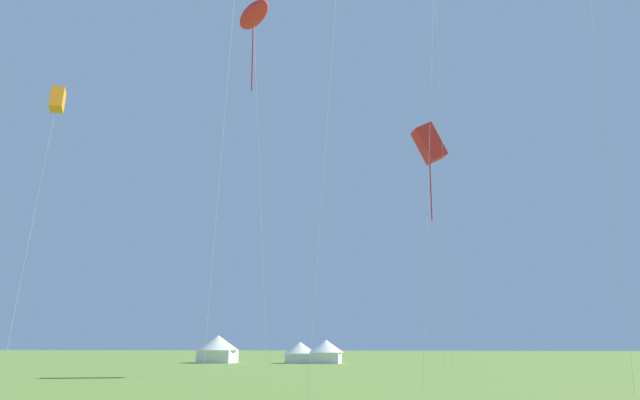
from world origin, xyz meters
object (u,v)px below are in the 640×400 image
festival_tent_right (218,347)px  festival_tent_left (300,351)px  festival_tent_center (326,350)px  kite_red_parafoil (254,16)px  kite_orange_box (57,100)px  kite_red_box (429,144)px

festival_tent_right → festival_tent_left: (9.66, 0.00, -0.42)m
festival_tent_center → kite_red_parafoil: bearing=-89.7°
kite_red_parafoil → kite_orange_box: bearing=-126.9°
festival_tent_right → festival_tent_center: size_ratio=1.20×
festival_tent_center → kite_orange_box: bearing=-99.6°
kite_red_parafoil → festival_tent_right: bearing=110.9°
kite_red_box → kite_orange_box: size_ratio=1.24×
kite_red_parafoil → festival_tent_center: (-0.17, 33.58, -22.79)m
kite_red_box → festival_tent_left: size_ratio=5.21×
kite_red_box → festival_tent_left: bearing=121.4°
kite_red_box → kite_red_parafoil: size_ratio=0.76×
kite_red_parafoil → festival_tent_left: (-3.13, 33.58, -22.92)m
kite_red_parafoil → festival_tent_center: 40.58m
kite_red_parafoil → festival_tent_center: kite_red_parafoil is taller
festival_tent_left → festival_tent_center: bearing=-0.0°
kite_red_box → festival_tent_left: 32.70m
festival_tent_left → kite_red_parafoil: bearing=-84.7°
festival_tent_right → festival_tent_center: festival_tent_right is taller
festival_tent_right → festival_tent_left: bearing=0.0°
kite_red_box → kite_orange_box: kite_red_box is taller
kite_orange_box → festival_tent_center: size_ratio=3.83×
kite_red_box → festival_tent_right: kite_red_box is taller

